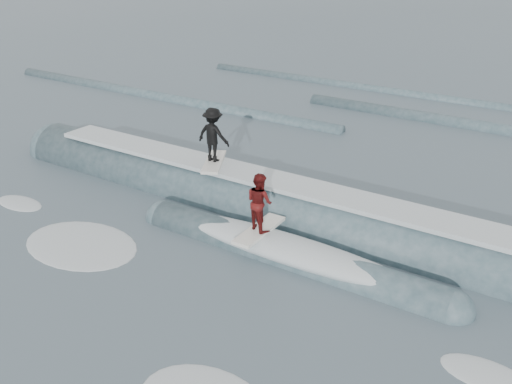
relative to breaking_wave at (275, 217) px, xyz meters
The scene contains 6 objects.
ground 5.15m from the breaking_wave, 92.93° to the right, with size 160.00×160.00×0.00m, color #41555F.
breaking_wave is the anchor object (origin of this frame).
surfer_black 3.34m from the breaking_wave, behind, with size 1.42×2.02×1.90m.
surfer_red 2.39m from the breaking_wave, 71.46° to the right, with size 0.98×2.01×1.76m.
whitewater 5.45m from the breaking_wave, 92.31° to the right, with size 16.73×5.47×0.10m.
far_swells 12.79m from the breaking_wave, 102.10° to the left, with size 40.43×8.65×0.80m.
Camera 1 is at (8.48, -8.57, 8.16)m, focal length 40.00 mm.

